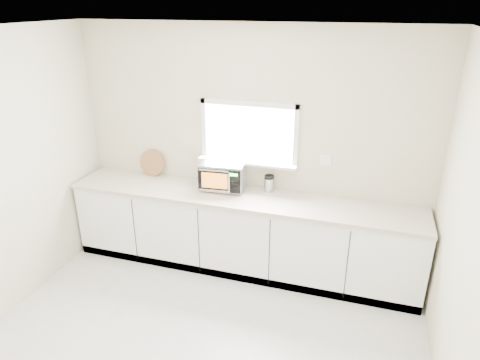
% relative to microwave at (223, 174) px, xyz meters
% --- Properties ---
extents(back_wall, '(4.00, 0.17, 2.70)m').
position_rel_microwave_xyz_m(back_wall, '(0.26, 0.16, 0.28)').
color(back_wall, beige).
rests_on(back_wall, ground).
extents(cabinets, '(3.92, 0.60, 0.88)m').
position_rel_microwave_xyz_m(cabinets, '(0.25, -0.13, -0.65)').
color(cabinets, white).
rests_on(cabinets, ground).
extents(countertop, '(3.92, 0.64, 0.04)m').
position_rel_microwave_xyz_m(countertop, '(0.25, -0.14, -0.19)').
color(countertop, beige).
rests_on(countertop, cabinets).
extents(microwave, '(0.53, 0.43, 0.32)m').
position_rel_microwave_xyz_m(microwave, '(0.00, 0.00, 0.00)').
color(microwave, black).
rests_on(microwave, countertop).
extents(knife_block, '(0.12, 0.23, 0.32)m').
position_rel_microwave_xyz_m(knife_block, '(0.05, -0.05, -0.03)').
color(knife_block, '#412117').
rests_on(knife_block, countertop).
extents(cutting_board, '(0.32, 0.08, 0.32)m').
position_rel_microwave_xyz_m(cutting_board, '(-0.95, 0.11, -0.01)').
color(cutting_board, '#9E5B3D').
rests_on(cutting_board, countertop).
extents(coffee_grinder, '(0.14, 0.14, 0.19)m').
position_rel_microwave_xyz_m(coffee_grinder, '(0.52, 0.06, -0.07)').
color(coffee_grinder, '#AEB1B6').
rests_on(coffee_grinder, countertop).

